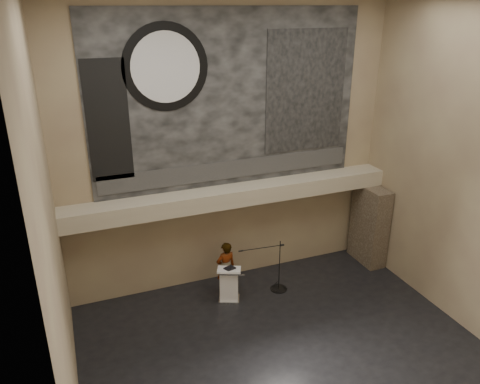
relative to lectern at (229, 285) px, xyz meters
name	(u,v)px	position (x,y,z in m)	size (l,w,h in m)	color
floor	(286,352)	(0.57, -2.62, -0.55)	(10.00, 10.00, 0.00)	black
wall_back	(230,150)	(0.57, 1.38, 3.70)	(10.00, 0.02, 8.50)	#7B644E
wall_front	(418,296)	(0.57, -6.62, 3.70)	(10.00, 0.02, 8.50)	#7B644E
wall_left	(51,237)	(-4.43, -2.62, 3.70)	(0.02, 8.00, 8.50)	#7B644E
wall_right	(466,171)	(5.57, -2.62, 3.70)	(0.02, 8.00, 8.50)	#7B644E
soffit	(235,195)	(0.57, 0.98, 2.40)	(10.00, 0.80, 0.50)	tan
sprinkler_left	(184,212)	(-1.03, 0.93, 2.12)	(0.04, 0.04, 0.06)	#B2893D
sprinkler_right	(292,195)	(2.47, 0.93, 2.12)	(0.04, 0.04, 0.06)	#B2893D
banner	(230,101)	(0.57, 1.35, 5.15)	(8.00, 0.05, 5.00)	black
banner_text_strip	(231,170)	(0.57, 1.31, 3.10)	(7.76, 0.02, 0.55)	#2D2D2D
banner_clock_rim	(166,67)	(-1.23, 1.31, 6.15)	(2.30, 2.30, 0.02)	black
banner_clock_face	(166,68)	(-1.23, 1.29, 6.15)	(1.84, 1.84, 0.02)	silver
banner_building_print	(306,92)	(2.97, 1.31, 5.25)	(2.60, 0.02, 3.60)	black
banner_brick_print	(108,122)	(-2.83, 1.31, 4.85)	(1.10, 0.02, 3.20)	black
stone_pier	(369,225)	(5.22, 0.53, 0.80)	(0.60, 1.40, 2.70)	#3F3327
lectern	(229,285)	(0.00, 0.00, 0.00)	(0.81, 0.71, 1.13)	silver
binder	(230,268)	(0.02, -0.02, 0.56)	(0.30, 0.24, 0.04)	black
papers	(224,271)	(-0.18, -0.06, 0.55)	(0.21, 0.29, 0.01)	silver
speaker_person	(226,268)	(0.07, 0.46, 0.30)	(0.62, 0.41, 1.70)	white
mic_stand	(277,282)	(1.59, 0.00, -0.29)	(1.55, 0.52, 1.68)	black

